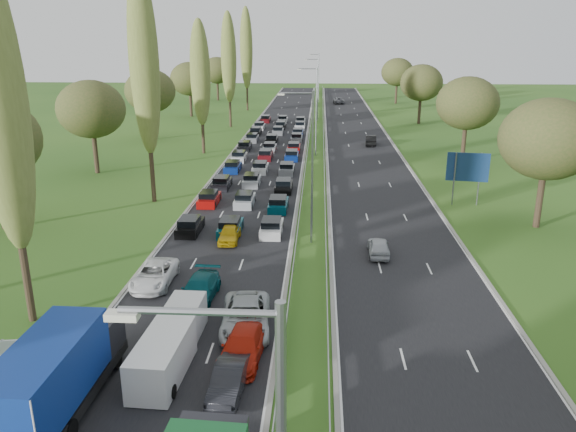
# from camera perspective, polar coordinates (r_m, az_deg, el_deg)

# --- Properties ---
(ground) EXTENTS (260.00, 260.00, 0.00)m
(ground) POSITION_cam_1_polar(r_m,az_deg,el_deg) (81.00, 2.83, 6.42)
(ground) COLOR #254E18
(ground) RESTS_ON ground
(near_carriageway) EXTENTS (10.50, 215.00, 0.04)m
(near_carriageway) POSITION_cam_1_polar(r_m,az_deg,el_deg) (83.77, -1.81, 6.81)
(near_carriageway) COLOR black
(near_carriageway) RESTS_ON ground
(far_carriageway) EXTENTS (10.50, 215.00, 0.04)m
(far_carriageway) POSITION_cam_1_polar(r_m,az_deg,el_deg) (83.68, 7.51, 6.66)
(far_carriageway) COLOR black
(far_carriageway) RESTS_ON ground
(central_reservation) EXTENTS (2.36, 215.00, 0.32)m
(central_reservation) POSITION_cam_1_polar(r_m,az_deg,el_deg) (83.35, 2.85, 7.13)
(central_reservation) COLOR gray
(central_reservation) RESTS_ON ground
(lamp_columns) EXTENTS (0.18, 140.18, 12.00)m
(lamp_columns) POSITION_cam_1_polar(r_m,az_deg,el_deg) (78.07, 2.88, 10.46)
(lamp_columns) COLOR gray
(lamp_columns) RESTS_ON ground
(poplar_row) EXTENTS (2.80, 127.80, 22.44)m
(poplar_row) POSITION_cam_1_polar(r_m,az_deg,el_deg) (69.70, -10.83, 14.59)
(poplar_row) COLOR #2D2116
(poplar_row) RESTS_ON ground
(woodland_left) EXTENTS (8.00, 166.00, 11.10)m
(woodland_left) POSITION_cam_1_polar(r_m,az_deg,el_deg) (68.19, -20.44, 9.78)
(woodland_left) COLOR #2D2116
(woodland_left) RESTS_ON ground
(woodland_right) EXTENTS (8.00, 153.00, 11.10)m
(woodland_right) POSITION_cam_1_polar(r_m,az_deg,el_deg) (69.26, 19.43, 9.99)
(woodland_right) COLOR #2D2116
(woodland_right) RESTS_ON ground
(traffic_queue_fill) EXTENTS (9.13, 69.65, 0.80)m
(traffic_queue_fill) POSITION_cam_1_polar(r_m,az_deg,el_deg) (78.81, -2.11, 6.44)
(traffic_queue_fill) COLOR black
(traffic_queue_fill) RESTS_ON ground
(near_car_2) EXTENTS (2.36, 5.11, 1.42)m
(near_car_2) POSITION_cam_1_polar(r_m,az_deg,el_deg) (38.45, -13.41, -5.80)
(near_car_2) COLOR white
(near_car_2) RESTS_ON near_carriageway
(near_car_7) EXTENTS (2.25, 5.03, 1.43)m
(near_car_7) POSITION_cam_1_polar(r_m,az_deg,el_deg) (35.75, -9.00, -7.36)
(near_car_7) COLOR #05474F
(near_car_7) RESTS_ON near_carriageway
(near_car_8) EXTENTS (1.62, 3.91, 1.33)m
(near_car_8) POSITION_cam_1_polar(r_m,az_deg,el_deg) (45.45, -5.96, -1.77)
(near_car_8) COLOR #C59C0D
(near_car_8) RESTS_ON near_carriageway
(near_car_9) EXTENTS (1.61, 4.05, 1.31)m
(near_car_9) POSITION_cam_1_polar(r_m,az_deg,el_deg) (27.03, -6.05, -16.25)
(near_car_9) COLOR black
(near_car_9) RESTS_ON near_carriageway
(near_car_10) EXTENTS (3.13, 5.98, 1.61)m
(near_car_10) POSITION_cam_1_polar(r_m,az_deg,el_deg) (31.98, -4.33, -10.16)
(near_car_10) COLOR #A2A9AC
(near_car_10) RESTS_ON near_carriageway
(near_car_11) EXTENTS (2.40, 5.11, 1.44)m
(near_car_11) POSITION_cam_1_polar(r_m,az_deg,el_deg) (29.41, -4.59, -13.01)
(near_car_11) COLOR #AF1B0A
(near_car_11) RESTS_ON near_carriageway
(far_car_0) EXTENTS (1.72, 3.98, 1.34)m
(far_car_0) POSITION_cam_1_polar(r_m,az_deg,el_deg) (42.94, 9.20, -3.08)
(far_car_0) COLOR #AEB2B8
(far_car_0) RESTS_ON far_carriageway
(far_car_1) EXTENTS (1.88, 4.62, 1.49)m
(far_car_1) POSITION_cam_1_polar(r_m,az_deg,el_deg) (87.78, 8.42, 7.64)
(far_car_1) COLOR black
(far_car_1) RESTS_ON far_carriageway
(far_car_2) EXTENTS (2.75, 5.54, 1.51)m
(far_car_2) POSITION_cam_1_polar(r_m,az_deg,el_deg) (144.45, 5.18, 11.62)
(far_car_2) COLOR gray
(far_car_2) RESTS_ON far_carriageway
(blue_lorry) EXTENTS (2.55, 9.16, 3.87)m
(blue_lorry) POSITION_cam_1_polar(r_m,az_deg,el_deg) (26.83, -22.24, -14.53)
(blue_lorry) COLOR black
(blue_lorry) RESTS_ON near_carriageway
(white_van_front) EXTENTS (2.01, 5.13, 2.06)m
(white_van_front) POSITION_cam_1_polar(r_m,az_deg,el_deg) (28.57, -12.53, -13.67)
(white_van_front) COLOR silver
(white_van_front) RESTS_ON near_carriageway
(white_van_rear) EXTENTS (1.86, 4.75, 1.91)m
(white_van_rear) POSITION_cam_1_polar(r_m,az_deg,el_deg) (31.45, -10.75, -10.63)
(white_van_rear) COLOR silver
(white_van_rear) RESTS_ON near_carriageway
(info_sign) EXTENTS (1.50, 0.33, 2.10)m
(info_sign) POSITION_cam_1_polar(r_m,az_deg,el_deg) (30.45, -26.20, -12.44)
(info_sign) COLOR gray
(info_sign) RESTS_ON ground
(direction_sign) EXTENTS (3.97, 0.69, 5.20)m
(direction_sign) POSITION_cam_1_polar(r_m,az_deg,el_deg) (57.18, 17.78, 4.52)
(direction_sign) COLOR gray
(direction_sign) RESTS_ON ground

